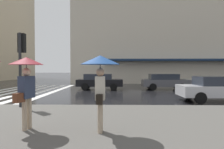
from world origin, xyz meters
The scene contains 9 objects.
ground_plane centered at (0.00, 0.00, 0.00)m, with size 220.00×220.00×0.00m, color black.
zebra_crossing centered at (4.00, 1.66, 0.00)m, with size 13.00×5.50×0.01m.
haussmann_block_corner centered at (21.18, -14.67, 9.87)m, with size 18.57×29.16×20.16m.
traffic_signal_post centered at (-3.45, -1.72, 2.49)m, with size 0.44×0.30×3.25m.
car_dark_grey centered at (5.50, -10.31, 0.76)m, with size 1.85×4.10×1.41m.
car_silver centered at (-1.00, -11.61, 0.76)m, with size 1.85×4.10×1.41m.
car_black centered at (5.50, -4.42, 0.76)m, with size 1.85×4.10×1.41m.
pedestrian_with_floral_umbrella centered at (-6.75, -3.48, 1.67)m, with size 0.90×0.90×1.97m.
pedestrian_approaching_kerb centered at (-6.92, -5.51, 1.76)m, with size 1.04×1.04×2.00m.
Camera 1 is at (-11.90, -5.91, 1.78)m, focal length 30.83 mm.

